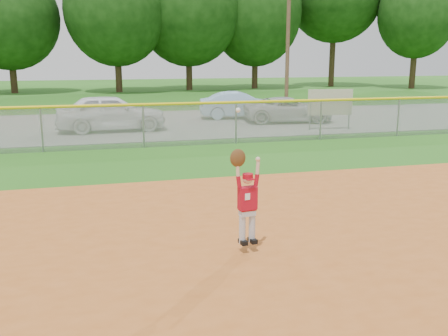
# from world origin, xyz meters

# --- Properties ---
(ground) EXTENTS (120.00, 120.00, 0.00)m
(ground) POSITION_xyz_m (0.00, 0.00, 0.00)
(ground) COLOR #235F15
(ground) RESTS_ON ground
(parking_strip) EXTENTS (44.00, 10.00, 0.03)m
(parking_strip) POSITION_xyz_m (0.00, 16.00, 0.01)
(parking_strip) COLOR gray
(parking_strip) RESTS_ON ground
(car_white_a) EXTENTS (4.57, 1.94, 1.54)m
(car_white_a) POSITION_xyz_m (-0.95, 14.09, 0.80)
(car_white_a) COLOR white
(car_white_a) RESTS_ON parking_strip
(car_blue) EXTENTS (4.18, 1.96, 1.33)m
(car_blue) POSITION_xyz_m (5.49, 16.85, 0.69)
(car_blue) COLOR #99C2E4
(car_blue) RESTS_ON parking_strip
(car_white_b) EXTENTS (4.47, 2.51, 1.18)m
(car_white_b) POSITION_xyz_m (7.33, 14.90, 0.62)
(car_white_b) COLOR silver
(car_white_b) RESTS_ON parking_strip
(sponsor_sign) EXTENTS (1.96, 0.24, 1.75)m
(sponsor_sign) POSITION_xyz_m (8.10, 12.13, 1.15)
(sponsor_sign) COLOR gray
(sponsor_sign) RESTS_ON ground
(outfield_fence) EXTENTS (40.06, 0.10, 1.55)m
(outfield_fence) POSITION_xyz_m (0.00, 10.00, 0.88)
(outfield_fence) COLOR gray
(outfield_fence) RESTS_ON ground
(power_lines) EXTENTS (19.40, 0.24, 9.00)m
(power_lines) POSITION_xyz_m (1.00, 22.00, 4.68)
(power_lines) COLOR #4C3823
(power_lines) RESTS_ON ground
(tree_line) EXTENTS (62.37, 13.00, 14.43)m
(tree_line) POSITION_xyz_m (0.96, 37.90, 7.53)
(tree_line) COLOR #422D1C
(tree_line) RESTS_ON ground
(ballplayer) EXTENTS (0.52, 0.24, 2.20)m
(ballplayer) POSITION_xyz_m (0.66, 0.01, 0.96)
(ballplayer) COLOR silver
(ballplayer) RESTS_ON ground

